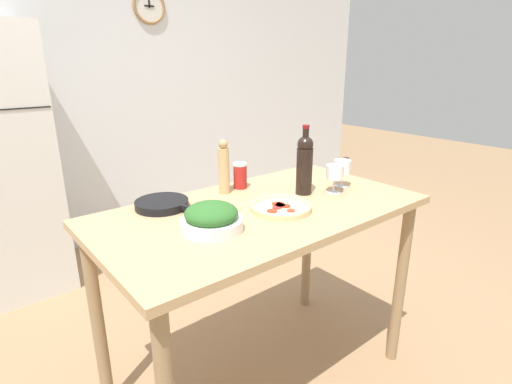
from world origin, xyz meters
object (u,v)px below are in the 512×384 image
Objects in this scene: salad_bowl at (211,218)px; salt_canister at (240,176)px; wine_glass_far at (342,168)px; cast_iron_skillet at (162,204)px; wine_bottle at (305,163)px; pepper_mill at (224,168)px; homemade_pizza at (281,207)px; wine_glass_near at (335,173)px.

salad_bowl is 0.53m from salt_canister.
wine_glass_far is 0.39× the size of cast_iron_skillet.
salt_canister is 0.36× the size of cast_iron_skillet.
wine_glass_far is at bearing 3.08° from salad_bowl.
wine_bottle is 2.56× the size of salt_canister.
wine_glass_far reaches higher than salad_bowl.
wine_bottle is 0.38m from pepper_mill.
salt_canister is (-0.41, 0.30, -0.03)m from wine_glass_far.
homemade_pizza is at bearing -157.72° from wine_bottle.
wine_glass_near is at bearing -35.57° from wine_bottle.
wine_glass_far is 0.59m from pepper_mill.
wine_bottle is 0.33m from salt_canister.
wine_bottle is 0.16m from wine_glass_near.
wine_bottle is at bearing 8.53° from salad_bowl.
cast_iron_skillet is (-0.43, -0.01, -0.05)m from salt_canister.
salt_canister is (0.05, 0.36, 0.05)m from homemade_pizza.
wine_glass_near is 0.36m from homemade_pizza.
wine_bottle reaches higher than homemade_pizza.
wine_glass_near is 0.46m from salt_canister.
wine_glass_far is 0.47m from homemade_pizza.
wine_glass_near is 0.81m from cast_iron_skillet.
wine_bottle is 1.24× the size of homemade_pizza.
wine_bottle is at bearing 22.28° from homemade_pizza.
salt_canister is (-0.30, 0.34, -0.03)m from wine_glass_near.
salad_bowl is at bearing -176.92° from wine_glass_far.
cast_iron_skillet is (-0.03, 0.34, -0.03)m from salad_bowl.
salad_bowl is 0.67× the size of cast_iron_skillet.
wine_bottle reaches higher than wine_glass_near.
cast_iron_skillet is at bearing 95.78° from salad_bowl.
salt_canister is at bearing 1.46° from cast_iron_skillet.
homemade_pizza is at bearing -42.37° from cast_iron_skillet.
wine_bottle is 2.39× the size of wine_glass_near.
wine_bottle is 0.67m from cast_iron_skillet.
pepper_mill is (-0.52, 0.29, 0.03)m from wine_glass_far.
cast_iron_skillet is at bearing 155.50° from wine_glass_near.
homemade_pizza is 0.74× the size of cast_iron_skillet.
pepper_mill reaches higher than salad_bowl.
homemade_pizza is at bearing -173.46° from wine_glass_far.
pepper_mill is 0.12m from salt_canister.
homemade_pizza is at bearing -98.23° from salt_canister.
wine_glass_near is at bearing -158.63° from wine_glass_far.
pepper_mill is 0.36m from homemade_pizza.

